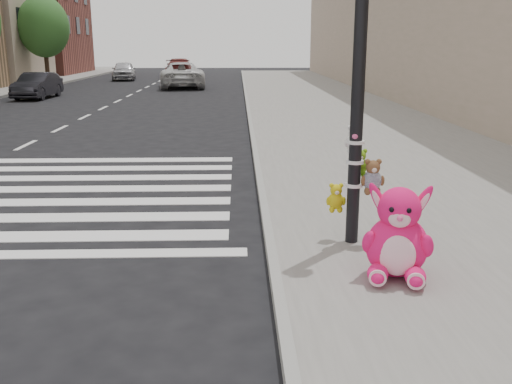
{
  "coord_description": "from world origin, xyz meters",
  "views": [
    {
      "loc": [
        1.15,
        -5.13,
        2.62
      ],
      "look_at": [
        1.37,
        2.03,
        0.75
      ],
      "focal_mm": 40.0,
      "sensor_mm": 36.0,
      "label": 1
    }
  ],
  "objects_px": {
    "car_dark_far": "(37,86)",
    "car_white_near": "(182,75)",
    "signal_pole": "(358,118)",
    "pink_bunny": "(398,239)",
    "red_teddy": "(400,219)"
  },
  "relations": [
    {
      "from": "pink_bunny",
      "to": "car_dark_far",
      "type": "distance_m",
      "value": 25.61
    },
    {
      "from": "signal_pole",
      "to": "car_white_near",
      "type": "xyz_separation_m",
      "value": [
        -4.89,
        28.53,
        -0.97
      ]
    },
    {
      "from": "pink_bunny",
      "to": "car_dark_far",
      "type": "xyz_separation_m",
      "value": [
        -11.54,
        22.87,
        0.05
      ]
    },
    {
      "from": "signal_pole",
      "to": "pink_bunny",
      "type": "relative_size",
      "value": 3.75
    },
    {
      "from": "signal_pole",
      "to": "pink_bunny",
      "type": "xyz_separation_m",
      "value": [
        0.24,
        -1.18,
        -1.16
      ]
    },
    {
      "from": "car_dark_far",
      "to": "car_white_near",
      "type": "bearing_deg",
      "value": 48.55
    },
    {
      "from": "car_white_near",
      "to": "car_dark_far",
      "type": "bearing_deg",
      "value": 40.27
    },
    {
      "from": "car_white_near",
      "to": "pink_bunny",
      "type": "bearing_deg",
      "value": 93.22
    },
    {
      "from": "pink_bunny",
      "to": "red_teddy",
      "type": "xyz_separation_m",
      "value": [
        0.54,
        1.77,
        -0.34
      ]
    },
    {
      "from": "signal_pole",
      "to": "car_dark_far",
      "type": "distance_m",
      "value": 24.48
    },
    {
      "from": "signal_pole",
      "to": "car_dark_far",
      "type": "xyz_separation_m",
      "value": [
        -11.31,
        21.69,
        -1.11
      ]
    },
    {
      "from": "signal_pole",
      "to": "pink_bunny",
      "type": "distance_m",
      "value": 1.67
    },
    {
      "from": "red_teddy",
      "to": "car_dark_far",
      "type": "distance_m",
      "value": 24.32
    },
    {
      "from": "red_teddy",
      "to": "car_white_near",
      "type": "distance_m",
      "value": 28.52
    },
    {
      "from": "signal_pole",
      "to": "red_teddy",
      "type": "distance_m",
      "value": 1.79
    }
  ]
}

